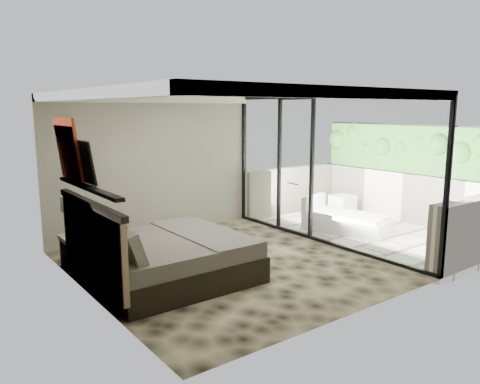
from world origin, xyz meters
TOP-DOWN VIEW (x-y plane):
  - floor at (0.00, 0.00)m, footprint 5.00×5.00m
  - ceiling at (0.00, 0.00)m, footprint 4.50×5.00m
  - back_wall at (0.00, 2.49)m, footprint 4.50×0.02m
  - left_wall at (-2.24, 0.00)m, footprint 0.02×5.00m
  - glass_wall at (2.25, 0.00)m, footprint 0.08×5.00m
  - terrace_slab at (3.75, 0.00)m, footprint 3.00×5.00m
  - parapet_far at (5.10, 0.00)m, footprint 0.30×5.00m
  - foliage_hedge at (5.10, 0.00)m, footprint 0.36×4.60m
  - picture_ledge at (-2.18, 0.10)m, footprint 0.12×2.20m
  - bed at (-1.17, 0.01)m, footprint 2.30×2.23m
  - nightstand at (-1.98, 1.37)m, footprint 0.60×0.60m
  - table_lamp at (-2.02, 1.39)m, footprint 0.37×0.37m
  - abstract_canvas at (-2.19, 0.85)m, footprint 0.13×0.90m
  - framed_print at (-2.14, 0.24)m, footprint 0.11×0.50m
  - ottoman at (4.38, 1.33)m, footprint 0.49×0.49m
  - lounger at (3.26, 0.30)m, footprint 1.27×1.88m

SIDE VIEW (x-z plane):
  - terrace_slab at x=3.75m, z-range -0.12..0.00m
  - floor at x=0.00m, z-range 0.00..0.00m
  - lounger at x=3.26m, z-range -0.13..0.55m
  - ottoman at x=4.38m, z-range 0.00..0.49m
  - nightstand at x=-1.98m, z-range 0.00..0.49m
  - bed at x=-1.17m, z-range -0.27..1.01m
  - parapet_far at x=5.10m, z-range 0.00..1.10m
  - table_lamp at x=-2.02m, z-range 0.61..1.28m
  - back_wall at x=0.00m, z-range 0.00..2.80m
  - left_wall at x=-2.24m, z-range 0.00..2.80m
  - glass_wall at x=2.25m, z-range 0.00..2.80m
  - picture_ledge at x=-2.18m, z-range 1.48..1.52m
  - foliage_hedge at x=5.10m, z-range 1.10..2.20m
  - framed_print at x=-2.14m, z-range 1.53..2.12m
  - abstract_canvas at x=-2.19m, z-range 1.53..2.42m
  - ceiling at x=0.00m, z-range 2.78..2.80m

